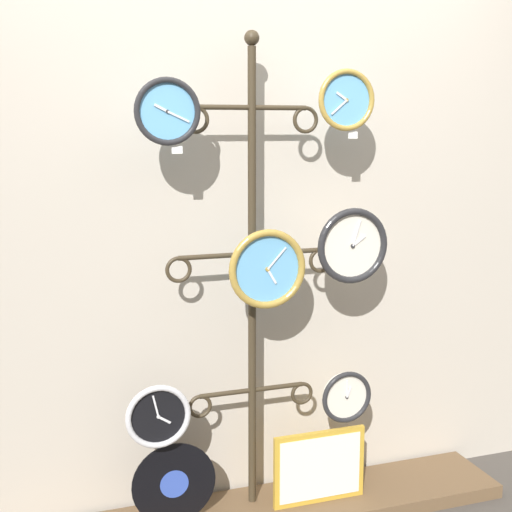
# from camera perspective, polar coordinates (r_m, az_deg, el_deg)

# --- Properties ---
(shop_wall) EXTENTS (4.40, 0.04, 2.80)m
(shop_wall) POSITION_cam_1_polar(r_m,az_deg,el_deg) (2.97, -1.31, 5.75)
(shop_wall) COLOR #BCB2A3
(shop_wall) RESTS_ON ground_plane
(display_stand) EXTENTS (0.71, 0.35, 2.00)m
(display_stand) POSITION_cam_1_polar(r_m,az_deg,el_deg) (2.97, -0.31, -8.49)
(display_stand) COLOR #382D1E
(display_stand) RESTS_ON ground_plane
(clock_top_left) EXTENTS (0.24, 0.04, 0.24)m
(clock_top_left) POSITION_cam_1_polar(r_m,az_deg,el_deg) (2.64, -7.12, 11.40)
(clock_top_left) COLOR #60A8DB
(clock_top_right) EXTENTS (0.24, 0.04, 0.24)m
(clock_top_right) POSITION_cam_1_polar(r_m,az_deg,el_deg) (2.88, 7.21, 12.27)
(clock_top_right) COLOR #60A8DB
(clock_middle_center) EXTENTS (0.32, 0.04, 0.32)m
(clock_middle_center) POSITION_cam_1_polar(r_m,az_deg,el_deg) (2.77, 0.89, -1.04)
(clock_middle_center) COLOR #60A8DB
(clock_middle_right) EXTENTS (0.31, 0.04, 0.31)m
(clock_middle_right) POSITION_cam_1_polar(r_m,az_deg,el_deg) (2.91, 7.70, 0.82)
(clock_middle_right) COLOR silver
(clock_bottom_left) EXTENTS (0.25, 0.04, 0.25)m
(clock_bottom_left) POSITION_cam_1_polar(r_m,az_deg,el_deg) (2.82, -7.84, -12.57)
(clock_bottom_left) COLOR black
(clock_bottom_right) EXTENTS (0.22, 0.04, 0.22)m
(clock_bottom_right) POSITION_cam_1_polar(r_m,az_deg,el_deg) (3.07, 7.22, -11.10)
(clock_bottom_right) COLOR silver
(vinyl_record) EXTENTS (0.34, 0.01, 0.34)m
(vinyl_record) POSITION_cam_1_polar(r_m,az_deg,el_deg) (3.01, -6.56, -17.64)
(vinyl_record) COLOR black
(vinyl_record) RESTS_ON low_shelf
(picture_frame) EXTENTS (0.41, 0.02, 0.32)m
(picture_frame) POSITION_cam_1_polar(r_m,az_deg,el_deg) (3.15, 5.10, -16.46)
(picture_frame) COLOR gold
(picture_frame) RESTS_ON low_shelf
(price_tag_upper) EXTENTS (0.04, 0.00, 0.03)m
(price_tag_upper) POSITION_cam_1_polar(r_m,az_deg,el_deg) (2.64, -6.33, 8.44)
(price_tag_upper) COLOR white
(price_tag_mid) EXTENTS (0.04, 0.00, 0.03)m
(price_tag_mid) POSITION_cam_1_polar(r_m,az_deg,el_deg) (2.89, 7.76, 9.56)
(price_tag_mid) COLOR white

